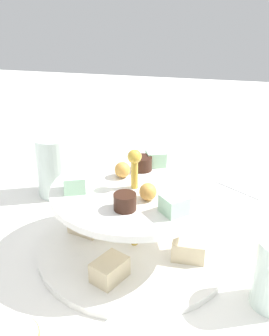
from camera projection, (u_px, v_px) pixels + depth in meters
name	position (u px, v px, depth m)	size (l,w,h in m)	color
ground_plane	(134.00, 249.00, 0.62)	(2.40, 2.40, 0.00)	white
tiered_serving_stand	(134.00, 223.00, 0.60)	(0.30, 0.30, 0.17)	white
water_glass_tall_right	(54.00, 166.00, 0.76)	(0.07, 0.07, 0.12)	silver
butter_knife_left	(224.00, 183.00, 0.82)	(0.17, 0.01, 0.00)	silver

